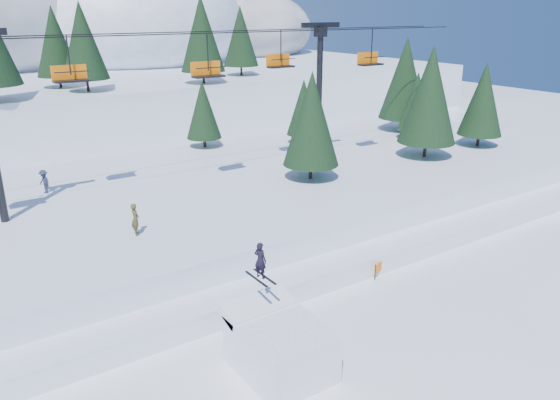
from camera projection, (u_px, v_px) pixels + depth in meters
ground at (335, 369)px, 21.92m from camera, size 160.00×160.00×0.00m
mid_shelf at (159, 211)px, 35.57m from camera, size 70.00×22.00×2.50m
berm at (236, 280)px, 27.99m from camera, size 70.00×6.00×1.10m
jump_kicker at (279, 345)px, 21.54m from camera, size 3.09×4.33×4.99m
chairlift at (170, 84)px, 33.64m from camera, size 46.00×3.21×10.28m
conifer_stand at (170, 122)px, 34.56m from camera, size 62.19×17.88×8.80m
distant_skiers at (118, 190)px, 32.96m from camera, size 33.53×10.79×1.77m
banner_near at (386, 261)px, 30.05m from camera, size 2.67×1.07×0.90m
banner_far at (400, 252)px, 31.14m from camera, size 2.85×0.26×0.90m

